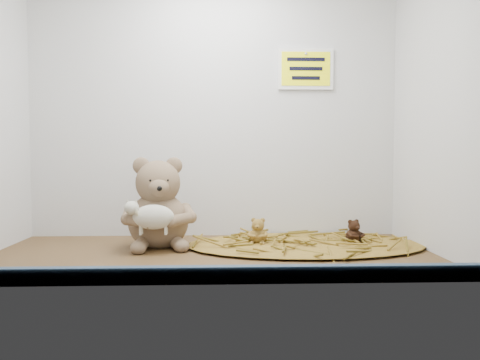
{
  "coord_description": "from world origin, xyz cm",
  "views": [
    {
      "loc": [
        2.58,
        -124.93,
        26.56
      ],
      "look_at": [
        7.42,
        3.22,
        19.84
      ],
      "focal_mm": 35.0,
      "sensor_mm": 36.0,
      "label": 1
    }
  ],
  "objects_px": {
    "mini_teddy_brown": "(354,230)",
    "toy_lamb": "(153,217)",
    "main_teddy": "(158,202)",
    "mini_teddy_tan": "(258,229)"
  },
  "relations": [
    {
      "from": "toy_lamb",
      "to": "mini_teddy_tan",
      "type": "distance_m",
      "value": 0.31
    },
    {
      "from": "mini_teddy_brown",
      "to": "main_teddy",
      "type": "bearing_deg",
      "value": 152.85
    },
    {
      "from": "main_teddy",
      "to": "mini_teddy_tan",
      "type": "distance_m",
      "value": 0.3
    },
    {
      "from": "mini_teddy_brown",
      "to": "toy_lamb",
      "type": "bearing_deg",
      "value": 162.2
    },
    {
      "from": "toy_lamb",
      "to": "mini_teddy_tan",
      "type": "xyz_separation_m",
      "value": [
        0.29,
        0.08,
        -0.05
      ]
    },
    {
      "from": "main_teddy",
      "to": "mini_teddy_brown",
      "type": "height_order",
      "value": "main_teddy"
    },
    {
      "from": "toy_lamb",
      "to": "mini_teddy_brown",
      "type": "bearing_deg",
      "value": 7.85
    },
    {
      "from": "main_teddy",
      "to": "mini_teddy_brown",
      "type": "bearing_deg",
      "value": -11.97
    },
    {
      "from": "mini_teddy_tan",
      "to": "main_teddy",
      "type": "bearing_deg",
      "value": -172.54
    },
    {
      "from": "main_teddy",
      "to": "mini_teddy_brown",
      "type": "xyz_separation_m",
      "value": [
        0.57,
        -0.01,
        -0.08
      ]
    }
  ]
}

